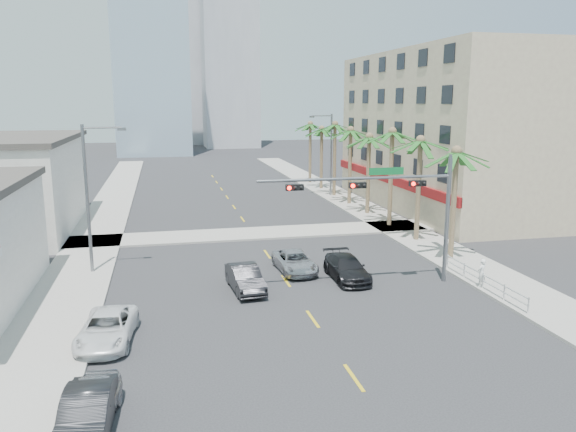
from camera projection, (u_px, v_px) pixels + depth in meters
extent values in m
plane|color=#262628|center=(338.00, 355.00, 23.20)|extent=(260.00, 260.00, 0.00)
cube|color=gray|center=(405.00, 232.00, 44.88)|extent=(4.00, 120.00, 0.15)
cube|color=gray|center=(90.00, 248.00, 39.74)|extent=(4.00, 120.00, 0.15)
cube|color=gray|center=(253.00, 234.00, 44.22)|extent=(80.00, 4.00, 0.15)
cube|color=tan|center=(461.00, 130.00, 55.09)|extent=(15.00, 28.00, 15.00)
cube|color=maroon|center=(386.00, 178.00, 54.36)|extent=(0.30, 28.00, 0.80)
cube|color=beige|center=(1.00, 186.00, 45.08)|extent=(11.00, 18.00, 7.20)
cube|color=#99B2C6|center=(150.00, 29.00, 107.51)|extent=(14.00, 14.00, 48.00)
cube|color=#ADADB2|center=(229.00, 11.00, 124.29)|extent=(12.00, 12.00, 60.00)
cube|color=#ADADB2|center=(174.00, 57.00, 137.86)|extent=(16.00, 16.00, 42.00)
cylinder|color=slate|center=(447.00, 221.00, 32.05)|extent=(0.24, 0.24, 7.20)
cylinder|color=slate|center=(357.00, 178.00, 30.36)|extent=(11.00, 0.16, 0.16)
cube|color=#0C662D|center=(386.00, 171.00, 30.65)|extent=(2.00, 0.05, 0.40)
cube|color=black|center=(418.00, 183.00, 31.03)|extent=(0.95, 0.28, 0.32)
sphere|color=#FF0C05|center=(413.00, 184.00, 30.81)|extent=(0.22, 0.22, 0.22)
cube|color=black|center=(358.00, 185.00, 30.28)|extent=(0.95, 0.28, 0.32)
sphere|color=#FF0C05|center=(353.00, 186.00, 30.06)|extent=(0.22, 0.22, 0.22)
cube|color=black|center=(295.00, 187.00, 29.53)|extent=(0.95, 0.28, 0.32)
sphere|color=#FF0C05|center=(289.00, 188.00, 29.31)|extent=(0.22, 0.22, 0.22)
cylinder|color=brown|center=(453.00, 206.00, 36.44)|extent=(0.36, 0.36, 7.20)
cylinder|color=brown|center=(418.00, 191.00, 41.37)|extent=(0.36, 0.36, 7.56)
cylinder|color=brown|center=(391.00, 180.00, 46.31)|extent=(0.36, 0.36, 7.92)
cylinder|color=brown|center=(368.00, 176.00, 51.35)|extent=(0.36, 0.36, 7.20)
cylinder|color=brown|center=(350.00, 168.00, 56.29)|extent=(0.36, 0.36, 7.56)
cylinder|color=brown|center=(334.00, 161.00, 61.22)|extent=(0.36, 0.36, 7.92)
cylinder|color=brown|center=(321.00, 159.00, 66.27)|extent=(0.36, 0.36, 7.20)
cylinder|color=brown|center=(310.00, 154.00, 71.20)|extent=(0.36, 0.36, 7.56)
cylinder|color=slate|center=(87.00, 201.00, 33.29)|extent=(0.20, 0.20, 9.00)
cylinder|color=slate|center=(102.00, 128.00, 32.66)|extent=(2.20, 0.12, 0.12)
cube|color=slate|center=(122.00, 129.00, 32.92)|extent=(0.50, 0.25, 0.18)
cylinder|color=slate|center=(331.00, 156.00, 61.03)|extent=(0.20, 0.20, 9.00)
cylinder|color=slate|center=(322.00, 116.00, 59.93)|extent=(2.20, 0.12, 0.12)
cube|color=slate|center=(312.00, 117.00, 59.72)|extent=(0.50, 0.25, 0.18)
cylinder|color=silver|center=(483.00, 281.00, 31.03)|extent=(0.08, 8.00, 0.08)
cylinder|color=silver|center=(483.00, 275.00, 30.96)|extent=(0.08, 8.00, 0.08)
cylinder|color=silver|center=(528.00, 307.00, 27.22)|extent=(0.08, 0.08, 1.00)
cylinder|color=silver|center=(504.00, 294.00, 29.13)|extent=(0.08, 0.08, 1.00)
cylinder|color=silver|center=(483.00, 282.00, 31.04)|extent=(0.08, 0.08, 1.00)
cylinder|color=silver|center=(464.00, 271.00, 32.95)|extent=(0.08, 0.08, 1.00)
cylinder|color=silver|center=(447.00, 262.00, 34.87)|extent=(0.08, 0.08, 1.00)
imported|color=#AEADB2|center=(89.00, 405.00, 18.07)|extent=(2.09, 4.14, 1.35)
imported|color=black|center=(86.00, 415.00, 17.49)|extent=(1.65, 4.27, 1.39)
imported|color=white|center=(107.00, 328.00, 24.27)|extent=(2.64, 4.89, 1.30)
imported|color=black|center=(245.00, 278.00, 31.01)|extent=(1.86, 4.39, 1.41)
imported|color=#B9B8BD|center=(295.00, 262.00, 34.50)|extent=(2.25, 4.58, 1.25)
imported|color=black|center=(347.00, 268.00, 32.99)|extent=(1.93, 4.70, 1.36)
imported|color=white|center=(482.00, 273.00, 31.13)|extent=(0.69, 0.61, 1.60)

